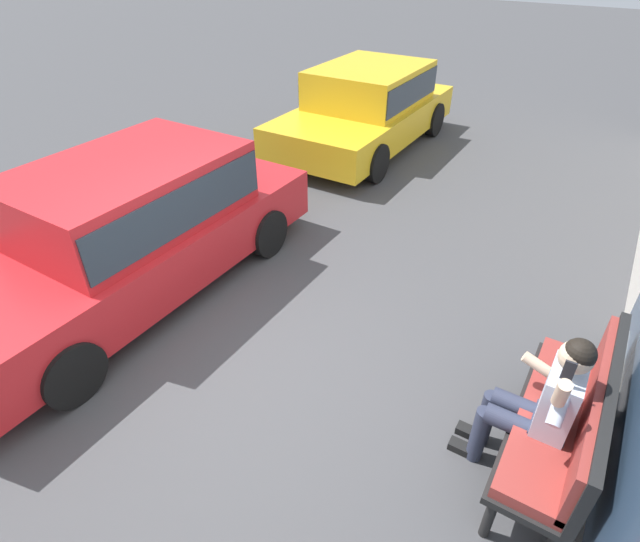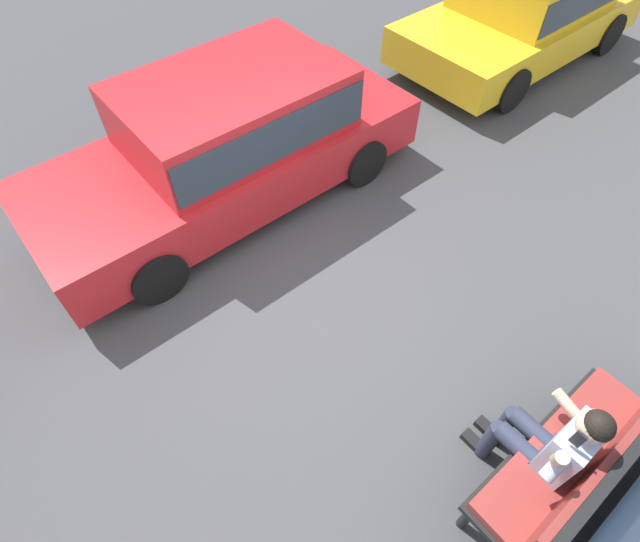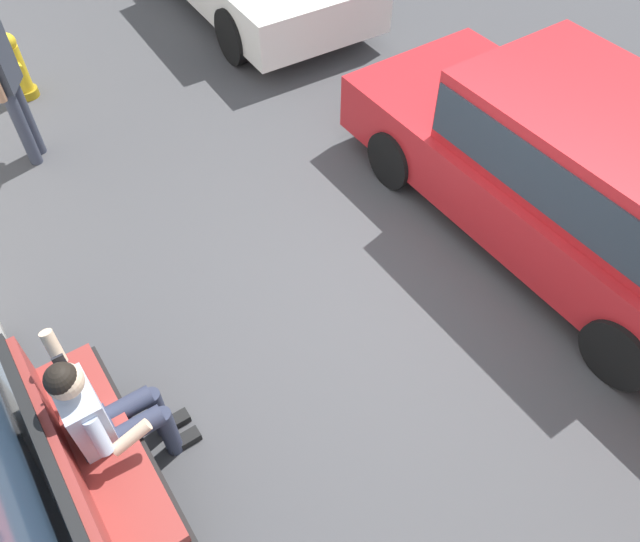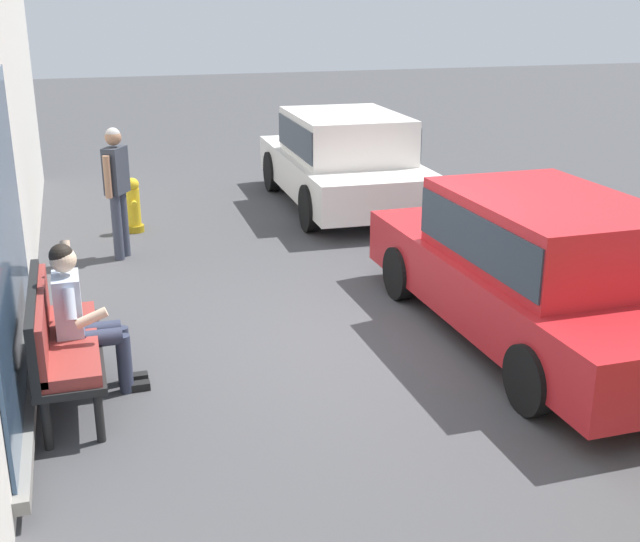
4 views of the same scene
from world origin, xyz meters
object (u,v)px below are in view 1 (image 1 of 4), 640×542
object	(u,v)px
person_on_phone	(539,404)
parked_car_near	(367,104)
bench	(571,418)
parked_car_mid	(129,224)

from	to	relation	value
person_on_phone	parked_car_near	bearing A→B (deg)	-142.54
person_on_phone	parked_car_near	size ratio (longest dim) A/B	0.33
bench	parked_car_mid	distance (m)	4.57
person_on_phone	parked_car_mid	distance (m)	4.34
person_on_phone	parked_car_near	world-z (taller)	parked_car_near
person_on_phone	parked_car_near	xyz separation A→B (m)	(-5.53, -4.24, 0.05)
parked_car_near	person_on_phone	bearing A→B (deg)	37.46
bench	parked_car_mid	world-z (taller)	parked_car_mid
person_on_phone	parked_car_mid	bearing A→B (deg)	-91.79
bench	parked_car_mid	size ratio (longest dim) A/B	0.37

